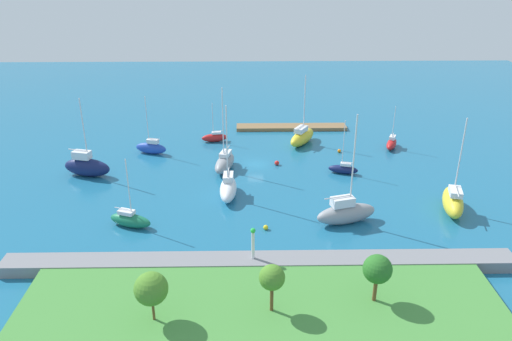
{
  "coord_description": "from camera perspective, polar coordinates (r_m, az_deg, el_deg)",
  "views": [
    {
      "loc": [
        1.19,
        74.26,
        32.24
      ],
      "look_at": [
        0.0,
        5.78,
        1.5
      ],
      "focal_mm": 35.02,
      "sensor_mm": 36.0,
      "label": 1
    }
  ],
  "objects": [
    {
      "name": "sailboat_gray_near_pier",
      "position": [
        78.61,
        -3.59,
        0.93
      ],
      "size": [
        4.03,
        7.33,
        13.37
      ],
      "rotation": [
        0.0,
        0.0,
        1.32
      ],
      "color": "gray",
      "rests_on": "water"
    },
    {
      "name": "sailboat_navy_center_basin",
      "position": [
        78.6,
        9.94,
        0.19
      ],
      "size": [
        4.77,
        2.57,
        8.64
      ],
      "rotation": [
        0.0,
        0.0,
        6.01
      ],
      "color": "#141E4C",
      "rests_on": "water"
    },
    {
      "name": "pier_dock",
      "position": [
        97.28,
        4.05,
        4.96
      ],
      "size": [
        21.18,
        3.15,
        0.65
      ],
      "primitive_type": "cube",
      "color": "olive",
      "rests_on": "ground"
    },
    {
      "name": "sailboat_navy_lone_south",
      "position": [
        80.54,
        -18.77,
        0.47
      ],
      "size": [
        7.79,
        4.1,
        12.36
      ],
      "rotation": [
        0.0,
        0.0,
        2.91
      ],
      "color": "#141E4C",
      "rests_on": "water"
    },
    {
      "name": "harbor_beacon",
      "position": [
        53.88,
        -0.34,
        -8.06
      ],
      "size": [
        0.56,
        0.56,
        3.73
      ],
      "color": "silver",
      "rests_on": "breakwater"
    },
    {
      "name": "sailboat_gray_mid_basin",
      "position": [
        64.45,
        10.23,
        -4.73
      ],
      "size": [
        8.36,
        4.6,
        14.46
      ],
      "rotation": [
        0.0,
        0.0,
        3.43
      ],
      "color": "gray",
      "rests_on": "water"
    },
    {
      "name": "park_tree_mideast",
      "position": [
        46.23,
        -11.9,
        -13.08
      ],
      "size": [
        3.06,
        3.06,
        4.94
      ],
      "color": "brown",
      "rests_on": "shoreline_park"
    },
    {
      "name": "sailboat_white_by_breakwater",
      "position": [
        70.04,
        -3.19,
        -2.01
      ],
      "size": [
        2.5,
        7.14,
        13.5
      ],
      "rotation": [
        0.0,
        0.0,
        1.54
      ],
      "color": "white",
      "rests_on": "water"
    },
    {
      "name": "shoreline_park",
      "position": [
        49.12,
        0.65,
        -15.9
      ],
      "size": [
        46.29,
        13.98,
        1.25
      ],
      "primitive_type": "cube",
      "color": "#478C3D",
      "rests_on": "ground"
    },
    {
      "name": "sailboat_yellow_off_beacon",
      "position": [
        89.34,
        5.29,
        3.88
      ],
      "size": [
        6.2,
        7.99,
        12.35
      ],
      "rotation": [
        0.0,
        0.0,
        4.16
      ],
      "color": "yellow",
      "rests_on": "water"
    },
    {
      "name": "breakwater",
      "position": [
        55.45,
        0.42,
        -10.53
      ],
      "size": [
        55.89,
        2.9,
        1.35
      ],
      "primitive_type": "cube",
      "color": "gray",
      "rests_on": "ground"
    },
    {
      "name": "mooring_buoy_red",
      "position": [
        80.61,
        2.39,
        0.87
      ],
      "size": [
        0.76,
        0.76,
        0.76
      ],
      "primitive_type": "sphere",
      "color": "red",
      "rests_on": "water"
    },
    {
      "name": "water",
      "position": [
        80.97,
        -0.07,
        0.71
      ],
      "size": [
        160.0,
        160.0,
        0.0
      ],
      "primitive_type": "plane",
      "color": "#1E668C",
      "rests_on": "ground"
    },
    {
      "name": "park_tree_east",
      "position": [
        48.74,
        13.71,
        -10.92
      ],
      "size": [
        2.77,
        2.77,
        4.96
      ],
      "color": "brown",
      "rests_on": "shoreline_park"
    },
    {
      "name": "sailboat_red_lone_north",
      "position": [
        90.62,
        -4.74,
        3.8
      ],
      "size": [
        4.81,
        2.01,
        7.17
      ],
      "rotation": [
        0.0,
        0.0,
        0.15
      ],
      "color": "red",
      "rests_on": "water"
    },
    {
      "name": "park_tree_midwest",
      "position": [
        46.19,
        1.84,
        -12.16
      ],
      "size": [
        2.41,
        2.41,
        4.89
      ],
      "color": "brown",
      "rests_on": "shoreline_park"
    },
    {
      "name": "sailboat_green_far_south",
      "position": [
        64.89,
        -14.18,
        -5.46
      ],
      "size": [
        5.93,
        3.61,
        9.27
      ],
      "rotation": [
        0.0,
        0.0,
        2.8
      ],
      "color": "#19724C",
      "rests_on": "water"
    },
    {
      "name": "mooring_buoy_orange",
      "position": [
        86.74,
        9.49,
        2.23
      ],
      "size": [
        0.61,
        0.61,
        0.61
      ],
      "primitive_type": "sphere",
      "color": "orange",
      "rests_on": "water"
    },
    {
      "name": "sailboat_red_outer_mooring",
      "position": [
        90.35,
        15.23,
        3.01
      ],
      "size": [
        3.36,
        4.89,
        7.72
      ],
      "rotation": [
        0.0,
        0.0,
        1.14
      ],
      "color": "red",
      "rests_on": "water"
    },
    {
      "name": "mooring_buoy_yellow",
      "position": [
        62.57,
        1.11,
        -6.52
      ],
      "size": [
        0.62,
        0.62,
        0.62
      ],
      "primitive_type": "sphere",
      "color": "yellow",
      "rests_on": "water"
    },
    {
      "name": "sailboat_blue_west_end",
      "position": [
        86.74,
        -11.89,
        2.59
      ],
      "size": [
        5.69,
        2.97,
        10.01
      ],
      "rotation": [
        0.0,
        0.0,
        6.01
      ],
      "color": "#2347B2",
      "rests_on": "water"
    },
    {
      "name": "sailboat_yellow_far_north",
      "position": [
        70.9,
        21.57,
        -3.29
      ],
      "size": [
        4.29,
        8.03,
        12.97
      ],
      "rotation": [
        0.0,
        0.0,
        4.47
      ],
      "color": "yellow",
      "rests_on": "water"
    }
  ]
}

